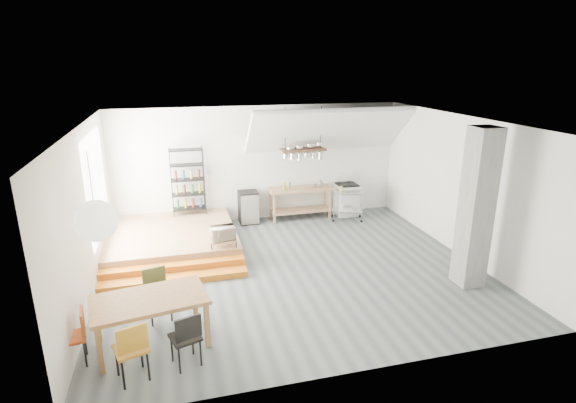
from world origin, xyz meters
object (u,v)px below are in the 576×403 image
object	(u,v)px
stove	(346,199)
dining_table	(150,303)
rolling_cart	(348,201)
mini_fridge	(248,207)

from	to	relation	value
stove	dining_table	bearing A→B (deg)	-135.98
dining_table	stove	bearing A→B (deg)	34.19
rolling_cart	mini_fridge	xyz separation A→B (m)	(-2.76, 0.50, -0.10)
rolling_cart	mini_fridge	distance (m)	2.80
dining_table	rolling_cart	world-z (taller)	rolling_cart
rolling_cart	mini_fridge	bearing A→B (deg)	-172.92
stove	rolling_cart	distance (m)	0.48
stove	mini_fridge	size ratio (longest dim) A/B	1.31
stove	rolling_cart	world-z (taller)	stove
stove	mini_fridge	distance (m)	2.90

